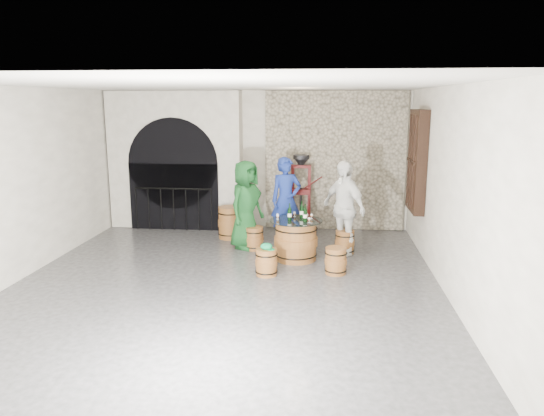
# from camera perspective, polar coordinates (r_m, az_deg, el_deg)

# --- Properties ---
(ground) EXTENTS (8.00, 8.00, 0.00)m
(ground) POSITION_cam_1_polar(r_m,az_deg,el_deg) (8.65, -5.06, -8.31)
(ground) COLOR #2C2C2E
(ground) RESTS_ON ground
(wall_back) EXTENTS (8.00, 0.00, 8.00)m
(wall_back) POSITION_cam_1_polar(r_m,az_deg,el_deg) (12.15, -1.60, 5.34)
(wall_back) COLOR beige
(wall_back) RESTS_ON ground
(wall_front) EXTENTS (8.00, 0.00, 8.00)m
(wall_front) POSITION_cam_1_polar(r_m,az_deg,el_deg) (4.49, -15.23, -6.39)
(wall_front) COLOR beige
(wall_front) RESTS_ON ground
(wall_left) EXTENTS (0.00, 8.00, 8.00)m
(wall_left) POSITION_cam_1_polar(r_m,az_deg,el_deg) (9.55, -26.34, 2.34)
(wall_left) COLOR beige
(wall_left) RESTS_ON ground
(wall_right) EXTENTS (0.00, 8.00, 8.00)m
(wall_right) POSITION_cam_1_polar(r_m,az_deg,el_deg) (8.30, 19.17, 1.66)
(wall_right) COLOR beige
(wall_right) RESTS_ON ground
(ceiling) EXTENTS (8.00, 8.00, 0.00)m
(ceiling) POSITION_cam_1_polar(r_m,az_deg,el_deg) (8.13, -5.48, 13.38)
(ceiling) COLOR beige
(ceiling) RESTS_ON wall_back
(stone_facing_panel) EXTENTS (3.20, 0.12, 3.18)m
(stone_facing_panel) POSITION_cam_1_polar(r_m,az_deg,el_deg) (11.99, 6.96, 5.17)
(stone_facing_panel) COLOR tan
(stone_facing_panel) RESTS_ON ground
(arched_opening) EXTENTS (3.10, 0.60, 3.19)m
(arched_opening) POSITION_cam_1_polar(r_m,az_deg,el_deg) (12.29, -10.61, 5.13)
(arched_opening) COLOR beige
(arched_opening) RESTS_ON ground
(shuttered_window) EXTENTS (0.23, 1.10, 2.00)m
(shuttered_window) POSITION_cam_1_polar(r_m,az_deg,el_deg) (10.58, 15.72, 5.03)
(shuttered_window) COLOR black
(shuttered_window) RESTS_ON wall_right
(barrel_table) EXTENTS (1.00, 1.00, 0.77)m
(barrel_table) POSITION_cam_1_polar(r_m,az_deg,el_deg) (9.77, 2.65, -3.56)
(barrel_table) COLOR brown
(barrel_table) RESTS_ON ground
(barrel_stool_left) EXTENTS (0.40, 0.40, 0.47)m
(barrel_stool_left) POSITION_cam_1_polar(r_m,az_deg,el_deg) (10.46, -1.98, -3.36)
(barrel_stool_left) COLOR brown
(barrel_stool_left) RESTS_ON ground
(barrel_stool_far) EXTENTS (0.40, 0.40, 0.47)m
(barrel_stool_far) POSITION_cam_1_polar(r_m,az_deg,el_deg) (10.82, 1.73, -2.85)
(barrel_stool_far) COLOR brown
(barrel_stool_far) RESTS_ON ground
(barrel_stool_right) EXTENTS (0.40, 0.40, 0.47)m
(barrel_stool_right) POSITION_cam_1_polar(r_m,az_deg,el_deg) (10.27, 8.06, -3.76)
(barrel_stool_right) COLOR brown
(barrel_stool_right) RESTS_ON ground
(barrel_stool_near_right) EXTENTS (0.40, 0.40, 0.47)m
(barrel_stool_near_right) POSITION_cam_1_polar(r_m,az_deg,el_deg) (9.08, 7.07, -5.83)
(barrel_stool_near_right) COLOR brown
(barrel_stool_near_right) RESTS_ON ground
(barrel_stool_near_left) EXTENTS (0.40, 0.40, 0.47)m
(barrel_stool_near_left) POSITION_cam_1_polar(r_m,az_deg,el_deg) (8.93, -0.63, -6.03)
(barrel_stool_near_left) COLOR brown
(barrel_stool_near_left) RESTS_ON ground
(green_cap) EXTENTS (0.25, 0.20, 0.11)m
(green_cap) POSITION_cam_1_polar(r_m,az_deg,el_deg) (8.85, -0.61, -4.29)
(green_cap) COLOR #0B7D43
(green_cap) RESTS_ON barrel_stool_near_left
(person_green) EXTENTS (0.92, 1.05, 1.80)m
(person_green) POSITION_cam_1_polar(r_m,az_deg,el_deg) (10.45, -2.90, 0.38)
(person_green) COLOR #114019
(person_green) RESTS_ON ground
(person_blue) EXTENTS (0.78, 0.66, 1.81)m
(person_blue) POSITION_cam_1_polar(r_m,az_deg,el_deg) (10.89, 1.57, 0.90)
(person_blue) COLOR navy
(person_blue) RESTS_ON ground
(person_white) EXTENTS (1.06, 1.11, 1.85)m
(person_white) POSITION_cam_1_polar(r_m,az_deg,el_deg) (10.08, 7.91, 0.01)
(person_white) COLOR white
(person_white) RESTS_ON ground
(wine_bottle_left) EXTENTS (0.08, 0.08, 0.32)m
(wine_bottle_left) POSITION_cam_1_polar(r_m,az_deg,el_deg) (9.62, 1.96, -0.61)
(wine_bottle_left) COLOR black
(wine_bottle_left) RESTS_ON barrel_table
(wine_bottle_center) EXTENTS (0.08, 0.08, 0.32)m
(wine_bottle_center) POSITION_cam_1_polar(r_m,az_deg,el_deg) (9.55, 3.69, -0.72)
(wine_bottle_center) COLOR black
(wine_bottle_center) RESTS_ON barrel_table
(wine_bottle_right) EXTENTS (0.08, 0.08, 0.32)m
(wine_bottle_right) POSITION_cam_1_polar(r_m,az_deg,el_deg) (9.84, 3.31, -0.34)
(wine_bottle_right) COLOR black
(wine_bottle_right) RESTS_ON barrel_table
(tasting_glass_a) EXTENTS (0.05, 0.05, 0.10)m
(tasting_glass_a) POSITION_cam_1_polar(r_m,az_deg,el_deg) (9.68, 0.63, -1.02)
(tasting_glass_a) COLOR #BE6225
(tasting_glass_a) RESTS_ON barrel_table
(tasting_glass_b) EXTENTS (0.05, 0.05, 0.10)m
(tasting_glass_b) POSITION_cam_1_polar(r_m,az_deg,el_deg) (9.79, 4.41, -0.91)
(tasting_glass_b) COLOR #BE6225
(tasting_glass_b) RESTS_ON barrel_table
(tasting_glass_c) EXTENTS (0.05, 0.05, 0.10)m
(tasting_glass_c) POSITION_cam_1_polar(r_m,az_deg,el_deg) (9.95, 2.52, -0.68)
(tasting_glass_c) COLOR #BE6225
(tasting_glass_c) RESTS_ON barrel_table
(tasting_glass_d) EXTENTS (0.05, 0.05, 0.10)m
(tasting_glass_d) POSITION_cam_1_polar(r_m,az_deg,el_deg) (9.80, 3.88, -0.89)
(tasting_glass_d) COLOR #BE6225
(tasting_glass_d) RESTS_ON barrel_table
(tasting_glass_e) EXTENTS (0.05, 0.05, 0.10)m
(tasting_glass_e) POSITION_cam_1_polar(r_m,az_deg,el_deg) (9.47, 4.15, -1.34)
(tasting_glass_e) COLOR #BE6225
(tasting_glass_e) RESTS_ON barrel_table
(tasting_glass_f) EXTENTS (0.05, 0.05, 0.10)m
(tasting_glass_f) POSITION_cam_1_polar(r_m,az_deg,el_deg) (9.76, 0.61, -0.91)
(tasting_glass_f) COLOR #BE6225
(tasting_glass_f) RESTS_ON barrel_table
(side_barrel) EXTENTS (0.53, 0.53, 0.70)m
(side_barrel) POSITION_cam_1_polar(r_m,az_deg,el_deg) (11.32, -4.70, -1.61)
(side_barrel) COLOR brown
(side_barrel) RESTS_ON ground
(corking_press) EXTENTS (0.74, 0.42, 1.78)m
(corking_press) POSITION_cam_1_polar(r_m,az_deg,el_deg) (11.63, 3.23, 2.23)
(corking_press) COLOR #460D0B
(corking_press) RESTS_ON ground
(control_box) EXTENTS (0.18, 0.10, 0.22)m
(control_box) POSITION_cam_1_polar(r_m,az_deg,el_deg) (11.95, 8.14, 3.90)
(control_box) COLOR silver
(control_box) RESTS_ON wall_back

